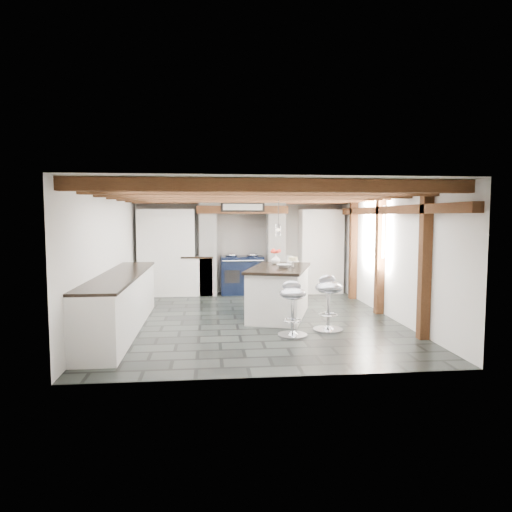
{
  "coord_description": "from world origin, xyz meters",
  "views": [
    {
      "loc": [
        -0.77,
        -8.04,
        1.84
      ],
      "look_at": [
        0.1,
        0.4,
        1.1
      ],
      "focal_mm": 32.0,
      "sensor_mm": 36.0,
      "label": 1
    }
  ],
  "objects": [
    {
      "name": "bar_stool_far",
      "position": [
        0.5,
        -1.24,
        0.53
      ],
      "size": [
        0.5,
        0.5,
        0.85
      ],
      "rotation": [
        0.0,
        0.0,
        -0.22
      ],
      "color": "silver",
      "rests_on": "ground"
    },
    {
      "name": "range_cooker",
      "position": [
        0.0,
        2.68,
        0.47
      ],
      "size": [
        1.0,
        0.63,
        0.99
      ],
      "color": "black",
      "rests_on": "ground"
    },
    {
      "name": "bar_stool_near",
      "position": [
        1.12,
        -0.97,
        0.56
      ],
      "size": [
        0.56,
        0.56,
        0.9
      ],
      "rotation": [
        0.0,
        0.0,
        0.32
      ],
      "color": "silver",
      "rests_on": "ground"
    },
    {
      "name": "kitchen_island",
      "position": [
        0.5,
        0.17,
        0.47
      ],
      "size": [
        1.49,
        2.06,
        1.22
      ],
      "rotation": [
        0.0,
        0.0,
        -0.31
      ],
      "color": "white",
      "rests_on": "ground"
    },
    {
      "name": "ground",
      "position": [
        0.0,
        0.0,
        0.0
      ],
      "size": [
        6.0,
        6.0,
        0.0
      ],
      "primitive_type": "plane",
      "color": "black",
      "rests_on": "ground"
    },
    {
      "name": "room_shell",
      "position": [
        -0.61,
        1.42,
        1.07
      ],
      "size": [
        6.0,
        6.03,
        6.0
      ],
      "color": "white",
      "rests_on": "ground"
    }
  ]
}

